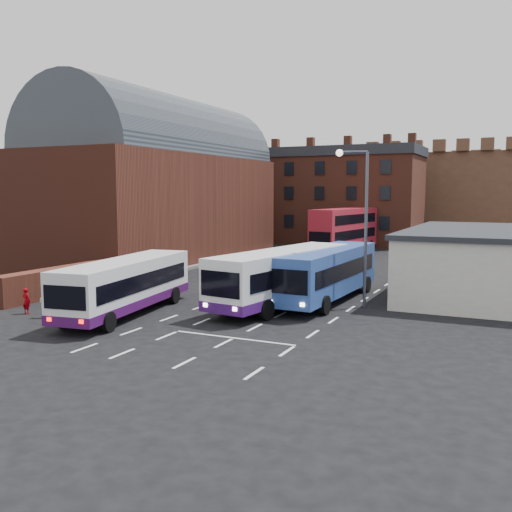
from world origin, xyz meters
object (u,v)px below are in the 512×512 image
at_px(bus_white_outbound, 126,282).
at_px(bus_white_inbound, 283,273).
at_px(street_lamp, 361,213).
at_px(bus_red_double, 345,229).
at_px(pedestrian_beige, 45,304).
at_px(bus_blue, 326,270).
at_px(pedestrian_red, 26,301).

xyz_separation_m(bus_white_outbound, bus_white_inbound, (6.77, 5.81, 0.16)).
relative_size(bus_white_outbound, street_lamp, 1.24).
bearing_deg(bus_red_double, pedestrian_beige, 90.44).
bearing_deg(pedestrian_beige, bus_white_outbound, -147.91).
distance_m(bus_white_inbound, bus_blue, 3.00).
bearing_deg(bus_red_double, bus_white_outbound, 95.22).
bearing_deg(bus_red_double, bus_white_inbound, 107.50).
distance_m(bus_white_outbound, bus_white_inbound, 8.92).
bearing_deg(bus_red_double, street_lamp, 115.76).
bearing_deg(street_lamp, bus_blue, 156.78).
bearing_deg(pedestrian_red, bus_red_double, -96.27).
height_order(pedestrian_red, pedestrian_beige, pedestrian_beige).
bearing_deg(pedestrian_beige, pedestrian_red, -13.75).
relative_size(pedestrian_red, pedestrian_beige, 0.95).
distance_m(bus_white_outbound, pedestrian_beige, 4.30).
xyz_separation_m(bus_blue, street_lamp, (2.30, -0.99, 3.54)).
distance_m(bus_white_inbound, bus_red_double, 30.58).
bearing_deg(pedestrian_red, bus_white_outbound, -152.34).
relative_size(bus_red_double, street_lamp, 1.37).
relative_size(bus_white_inbound, street_lamp, 1.36).
bearing_deg(bus_white_inbound, pedestrian_red, 43.29).
height_order(bus_blue, bus_red_double, bus_red_double).
relative_size(street_lamp, pedestrian_beige, 6.01).
height_order(bus_white_outbound, pedestrian_red, bus_white_outbound).
bearing_deg(pedestrian_beige, bus_red_double, -102.02).
height_order(bus_white_inbound, bus_red_double, bus_red_double).
relative_size(bus_blue, bus_red_double, 0.96).
distance_m(bus_white_inbound, street_lamp, 5.62).
xyz_separation_m(street_lamp, pedestrian_beige, (-14.30, -9.67, -4.68)).
bearing_deg(bus_white_outbound, bus_blue, 34.94).
bearing_deg(bus_blue, pedestrian_red, 39.43).
bearing_deg(bus_blue, bus_red_double, -73.67).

